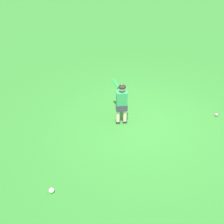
# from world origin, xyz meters

# --- Properties ---
(ground_plane) EXTENTS (40.00, 40.00, 0.00)m
(ground_plane) POSITION_xyz_m (0.00, 0.00, 0.00)
(ground_plane) COLOR #2D7528
(child_batter) EXTENTS (0.76, 0.42, 1.08)m
(child_batter) POSITION_xyz_m (0.51, 0.31, 0.65)
(child_batter) COLOR #232328
(child_batter) RESTS_ON ground
(play_ball_behind_batter) EXTENTS (0.10, 0.10, 0.10)m
(play_ball_behind_batter) POSITION_xyz_m (-0.33, 2.79, 0.05)
(play_ball_behind_batter) COLOR white
(play_ball_behind_batter) RESTS_ON ground
(play_ball_by_bucket) EXTENTS (0.08, 0.08, 0.08)m
(play_ball_by_bucket) POSITION_xyz_m (-0.85, -1.72, 0.04)
(play_ball_by_bucket) COLOR pink
(play_ball_by_bucket) RESTS_ON ground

